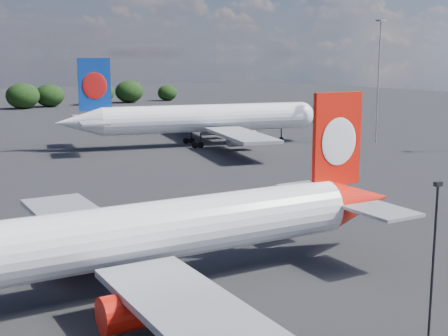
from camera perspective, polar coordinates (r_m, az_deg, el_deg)
qantas_airliner at (r=50.03m, az=-5.56°, el=-5.82°), size 46.41×44.16×15.14m
china_southern_airliner at (r=127.08m, az=-2.45°, el=4.47°), size 53.59×51.36×17.74m
apron_lamp_post at (r=41.61m, az=18.61°, el=-7.63°), size 0.55×0.30×10.82m
floodlight_mast_near at (r=134.98m, az=13.99°, el=9.08°), size 1.60×1.60×25.40m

